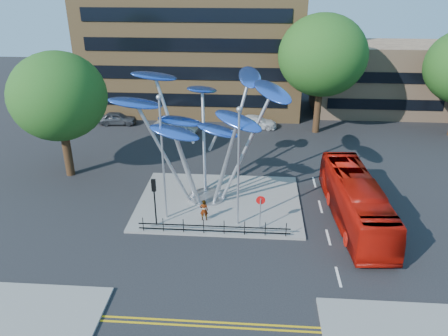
# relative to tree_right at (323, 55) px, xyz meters

# --- Properties ---
(ground) EXTENTS (120.00, 120.00, 0.00)m
(ground) POSITION_rel_tree_right_xyz_m (-8.00, -22.00, -8.04)
(ground) COLOR black
(ground) RESTS_ON ground
(traffic_island) EXTENTS (12.00, 9.00, 0.15)m
(traffic_island) POSITION_rel_tree_right_xyz_m (-9.00, -16.00, -7.96)
(traffic_island) COLOR slate
(traffic_island) RESTS_ON ground
(double_yellow_near) EXTENTS (40.00, 0.12, 0.01)m
(double_yellow_near) POSITION_rel_tree_right_xyz_m (-8.00, -28.00, -8.03)
(double_yellow_near) COLOR gold
(double_yellow_near) RESTS_ON ground
(double_yellow_far) EXTENTS (40.00, 0.12, 0.01)m
(double_yellow_far) POSITION_rel_tree_right_xyz_m (-8.00, -28.30, -8.03)
(double_yellow_far) COLOR gold
(double_yellow_far) RESTS_ON ground
(low_building_near) EXTENTS (15.00, 8.00, 8.00)m
(low_building_near) POSITION_rel_tree_right_xyz_m (8.00, 8.00, -4.04)
(low_building_near) COLOR tan
(low_building_near) RESTS_ON ground
(tree_right) EXTENTS (8.80, 8.80, 12.11)m
(tree_right) POSITION_rel_tree_right_xyz_m (0.00, 0.00, 0.00)
(tree_right) COLOR black
(tree_right) RESTS_ON ground
(tree_left) EXTENTS (7.60, 7.60, 10.32)m
(tree_left) POSITION_rel_tree_right_xyz_m (-22.00, -12.00, -1.24)
(tree_left) COLOR black
(tree_left) RESTS_ON ground
(leaf_sculpture) EXTENTS (12.72, 9.54, 9.51)m
(leaf_sculpture) POSITION_rel_tree_right_xyz_m (-10.07, -15.32, -1.16)
(leaf_sculpture) COLOR #9EA0A5
(leaf_sculpture) RESTS_ON traffic_island
(street_lamp_left) EXTENTS (0.36, 0.36, 8.80)m
(street_lamp_left) POSITION_rel_tree_right_xyz_m (-12.50, -18.50, -2.68)
(street_lamp_left) COLOR #9EA0A5
(street_lamp_left) RESTS_ON traffic_island
(street_lamp_right) EXTENTS (0.36, 0.36, 8.30)m
(street_lamp_right) POSITION_rel_tree_right_xyz_m (-7.50, -19.00, -2.94)
(street_lamp_right) COLOR #9EA0A5
(street_lamp_right) RESTS_ON traffic_island
(traffic_light_island) EXTENTS (0.28, 0.18, 3.42)m
(traffic_light_island) POSITION_rel_tree_right_xyz_m (-13.00, -19.50, -5.42)
(traffic_light_island) COLOR black
(traffic_light_island) RESTS_ON traffic_island
(no_entry_sign_island) EXTENTS (0.60, 0.10, 2.45)m
(no_entry_sign_island) POSITION_rel_tree_right_xyz_m (-6.00, -19.48, -6.22)
(no_entry_sign_island) COLOR #9EA0A5
(no_entry_sign_island) RESTS_ON traffic_island
(pedestrian_railing_front) EXTENTS (10.00, 0.06, 1.00)m
(pedestrian_railing_front) POSITION_rel_tree_right_xyz_m (-9.00, -20.30, -7.48)
(pedestrian_railing_front) COLOR black
(pedestrian_railing_front) RESTS_ON traffic_island
(red_bus) EXTENTS (3.37, 11.57, 3.18)m
(red_bus) POSITION_rel_tree_right_xyz_m (0.50, -17.81, -6.45)
(red_bus) COLOR #AC1107
(red_bus) RESTS_ON ground
(pedestrian) EXTENTS (0.59, 0.41, 1.56)m
(pedestrian) POSITION_rel_tree_right_xyz_m (-9.83, -18.67, -7.11)
(pedestrian) COLOR gray
(pedestrian) RESTS_ON traffic_island
(parked_car_left) EXTENTS (4.21, 1.85, 1.41)m
(parked_car_left) POSITION_rel_tree_right_xyz_m (-21.74, 0.85, -7.33)
(parked_car_left) COLOR #414349
(parked_car_left) RESTS_ON ground
(parked_car_mid) EXTENTS (4.74, 2.32, 1.50)m
(parked_car_mid) POSITION_rel_tree_right_xyz_m (-14.76, -1.36, -7.29)
(parked_car_mid) COLOR #ACAEB4
(parked_car_mid) RESTS_ON ground
(parked_car_right) EXTENTS (4.66, 2.41, 1.29)m
(parked_car_right) POSITION_rel_tree_right_xyz_m (-6.30, 0.96, -7.39)
(parked_car_right) COLOR silver
(parked_car_right) RESTS_ON ground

